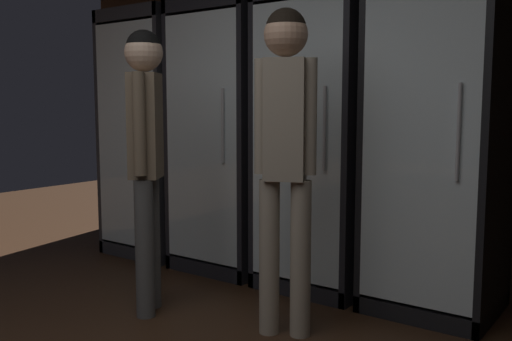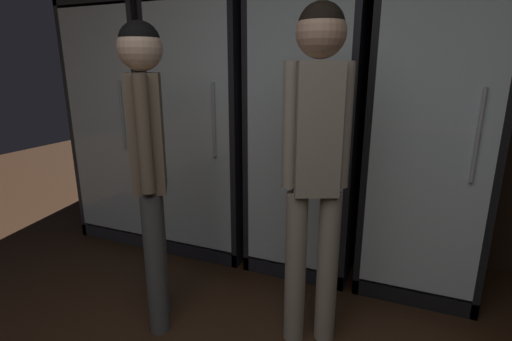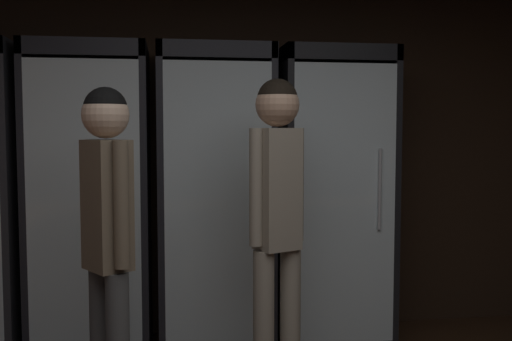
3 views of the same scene
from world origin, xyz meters
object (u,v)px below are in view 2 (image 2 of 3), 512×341
Objects in this scene: shopper_near at (316,146)px; cooler_left at (215,127)px; shopper_far at (148,150)px; cooler_center at (310,134)px; cooler_far_left at (136,122)px; cooler_right at (428,141)px.

cooler_left is at bearing 139.27° from shopper_near.
shopper_near is 1.04× the size of shopper_far.
cooler_left is 1.11m from shopper_far.
shopper_near is at bearing -73.76° from cooler_center.
cooler_left is (0.78, 0.00, 0.00)m from cooler_far_left.
shopper_near is (-0.52, -0.89, 0.10)m from cooler_right.
cooler_right reaches higher than shopper_near.
cooler_right is (2.33, 0.00, 0.00)m from cooler_far_left.
cooler_left is 1.55m from cooler_right.
cooler_far_left is at bearing 132.12° from shopper_far.
cooler_left is 1.15× the size of shopper_near.
cooler_left is 1.37m from shopper_near.
cooler_far_left is at bearing 153.86° from shopper_near.
cooler_far_left and cooler_right have the same top height.
cooler_far_left is 1.46m from shopper_far.
cooler_far_left reaches higher than shopper_far.
cooler_far_left is 2.02m from shopper_near.
cooler_right is at bearing 38.76° from shopper_far.
shopper_near is 0.86m from shopper_far.
shopper_near is at bearing -26.14° from cooler_far_left.
cooler_far_left is 1.00× the size of cooler_left.
cooler_center is 1.00× the size of cooler_right.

